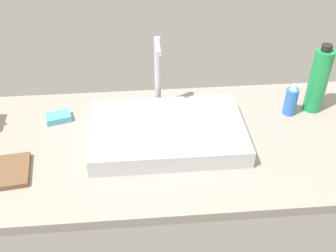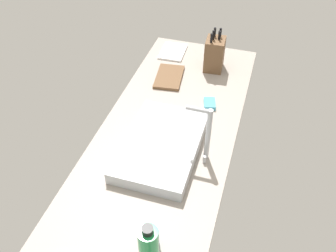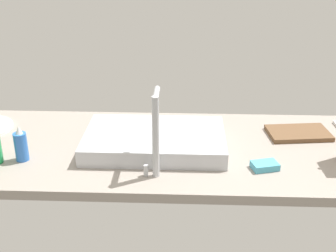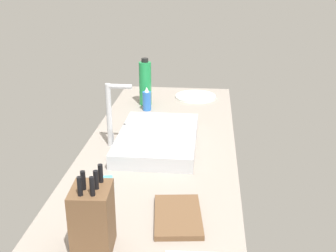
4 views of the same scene
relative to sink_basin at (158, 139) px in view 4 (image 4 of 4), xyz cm
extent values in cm
cube|color=gray|center=(-4.27, -1.06, -4.91)|extent=(195.45, 67.69, 3.50)
cube|color=#B7BABF|center=(0.00, 0.00, 0.00)|extent=(53.06, 34.41, 6.32)
cylinder|color=#B7BABF|center=(-1.89, 21.28, 11.26)|extent=(2.40, 2.40, 28.83)
cylinder|color=#B7BABF|center=(-1.89, 15.98, 24.67)|extent=(2.00, 10.61, 2.00)
cylinder|color=#B7BABF|center=(1.61, 21.28, -1.16)|extent=(1.60, 1.60, 4.00)
cube|color=brown|center=(-75.49, 9.33, 6.81)|extent=(13.28, 11.77, 19.94)
cylinder|color=black|center=(-78.95, 7.68, 19.54)|extent=(1.48, 1.48, 5.52)
cylinder|color=black|center=(-79.26, 10.95, 19.54)|extent=(1.48, 1.48, 5.52)
cylinder|color=black|center=(-75.32, 7.58, 19.54)|extent=(1.48, 1.48, 5.52)
cylinder|color=black|center=(-75.98, 10.99, 19.54)|extent=(1.48, 1.48, 5.52)
cylinder|color=black|center=(-71.50, 7.26, 19.54)|extent=(1.48, 1.48, 5.52)
cube|color=brown|center=(-57.61, -13.67, -2.26)|extent=(25.99, 17.90, 1.80)
cylinder|color=blue|center=(47.45, 11.85, 2.13)|extent=(4.72, 4.72, 10.59)
cone|color=silver|center=(47.45, 11.85, 8.83)|extent=(2.59, 2.59, 2.80)
cylinder|color=#1E8E47|center=(57.37, 14.08, 9.27)|extent=(6.97, 6.97, 24.86)
cylinder|color=black|center=(57.37, 14.08, 22.80)|extent=(3.83, 3.83, 2.20)
cylinder|color=white|center=(73.38, -14.21, -2.56)|extent=(24.58, 24.58, 1.20)
cube|color=#4CA3BC|center=(-39.67, 14.84, -1.96)|extent=(10.27, 8.17, 2.40)
camera|label=1|loc=(-9.48, -111.77, 88.46)|focal=43.92mm
camera|label=2|loc=(114.45, 38.26, 124.28)|focal=39.11mm
camera|label=3|loc=(-11.56, 155.60, 75.70)|focal=48.56mm
camera|label=4|loc=(-177.14, -22.44, 76.25)|focal=46.11mm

